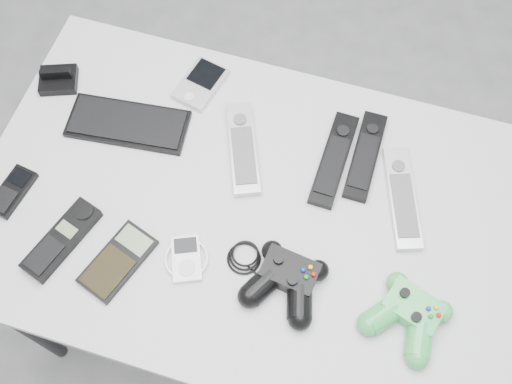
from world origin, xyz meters
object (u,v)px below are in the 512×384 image
(remote_silver_a, at_px, (243,148))
(mp3_player, at_px, (186,259))
(remote_silver_b, at_px, (402,197))
(mobile_phone, at_px, (12,191))
(pda, at_px, (200,84))
(remote_black_b, at_px, (365,155))
(cordless_handset, at_px, (62,239))
(controller_black, at_px, (287,279))
(calculator, at_px, (118,261))
(controller_green, at_px, (409,314))
(pda_keyboard, at_px, (128,123))
(desk, at_px, (248,220))
(remote_black_a, at_px, (334,159))

(remote_silver_a, height_order, mp3_player, remote_silver_a)
(remote_silver_b, height_order, mp3_player, remote_silver_b)
(mobile_phone, bearing_deg, pda, 61.16)
(remote_silver_b, bearing_deg, remote_black_b, 122.32)
(remote_silver_a, height_order, cordless_handset, cordless_handset)
(controller_black, bearing_deg, remote_silver_a, 130.61)
(pda, distance_m, calculator, 0.44)
(remote_silver_a, bearing_deg, controller_green, -54.91)
(remote_silver_a, bearing_deg, mobile_phone, -173.75)
(cordless_handset, height_order, mp3_player, cordless_handset)
(remote_black_b, bearing_deg, controller_black, -104.85)
(pda, distance_m, controller_black, 0.49)
(pda_keyboard, height_order, remote_silver_a, remote_silver_a)
(remote_silver_a, height_order, calculator, remote_silver_a)
(remote_black_b, bearing_deg, pda_keyboard, -171.69)
(mp3_player, xyz_separation_m, controller_green, (0.43, 0.01, 0.02))
(desk, bearing_deg, mp3_player, -119.29)
(desk, distance_m, remote_silver_b, 0.32)
(remote_black_b, relative_size, cordless_handset, 1.19)
(remote_silver_b, distance_m, controller_black, 0.29)
(controller_green, bearing_deg, mobile_phone, -162.57)
(remote_black_a, bearing_deg, remote_silver_a, -168.91)
(mobile_phone, bearing_deg, desk, 21.79)
(desk, relative_size, remote_silver_a, 5.11)
(pda_keyboard, xyz_separation_m, remote_black_b, (0.50, 0.07, 0.00))
(remote_black_a, xyz_separation_m, remote_silver_b, (0.15, -0.05, 0.00))
(pda_keyboard, xyz_separation_m, pda, (0.11, 0.14, 0.00))
(remote_silver_a, bearing_deg, mp3_player, -119.41)
(remote_black_b, xyz_separation_m, controller_black, (-0.08, -0.31, 0.01))
(controller_black, distance_m, controller_green, 0.23)
(controller_green, bearing_deg, remote_silver_b, 121.93)
(desk, xyz_separation_m, cordless_handset, (-0.32, -0.18, 0.08))
(remote_silver_b, bearing_deg, remote_silver_a, 158.69)
(remote_black_b, relative_size, mobile_phone, 1.88)
(remote_silver_b, bearing_deg, controller_black, -145.49)
(desk, relative_size, controller_black, 4.47)
(pda, distance_m, remote_silver_b, 0.50)
(remote_silver_a, bearing_deg, desk, -91.42)
(mobile_phone, distance_m, mp3_player, 0.39)
(pda, relative_size, remote_black_b, 0.59)
(calculator, bearing_deg, pda, 106.67)
(remote_black_a, relative_size, remote_black_b, 1.06)
(desk, xyz_separation_m, controller_black, (0.12, -0.13, 0.09))
(pda, bearing_deg, controller_green, -22.70)
(remote_black_a, bearing_deg, pda_keyboard, -172.74)
(remote_silver_a, relative_size, calculator, 1.41)
(pda, relative_size, remote_silver_a, 0.57)
(remote_black_b, relative_size, controller_green, 1.36)
(pda, height_order, remote_silver_b, remote_silver_b)
(remote_silver_b, bearing_deg, calculator, -168.43)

